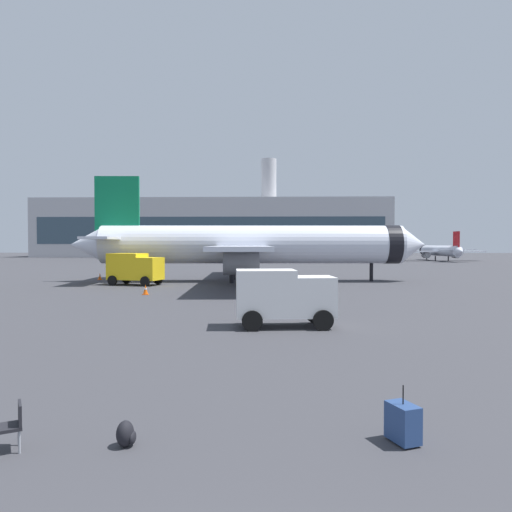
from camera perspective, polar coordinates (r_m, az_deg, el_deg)
airplane_at_gate at (r=48.54m, az=-0.71°, el=1.31°), size 35.72×32.18×10.50m
airplane_taxiing at (r=114.92m, az=20.83°, el=0.57°), size 19.48×21.59×6.34m
service_truck at (r=45.61m, az=-14.08°, el=-1.31°), size 5.22×3.61×2.90m
cargo_van at (r=21.99m, az=3.26°, el=-4.60°), size 4.56×2.66×2.60m
safety_cone_near at (r=53.22m, az=-17.90°, el=-2.30°), size 0.44×0.44×0.73m
safety_cone_mid at (r=36.82m, az=-12.87°, el=-3.89°), size 0.44×0.44×0.75m
rolling_suitcase at (r=10.05m, az=16.91°, el=-18.24°), size 0.61×0.74×1.10m
traveller_backpack at (r=9.87m, az=-15.06°, el=-19.58°), size 0.36×0.40×0.48m
gate_chair at (r=10.31m, az=-26.80°, el=-17.19°), size 0.66×0.66×0.86m
terminal_building at (r=143.04m, az=-4.98°, el=3.28°), size 100.48×20.65×28.56m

